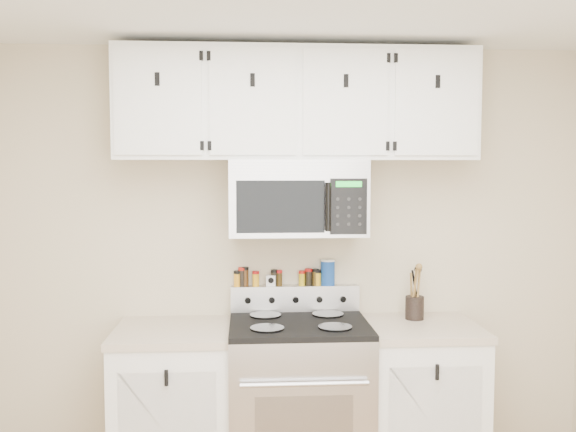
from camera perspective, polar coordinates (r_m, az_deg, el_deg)
The scene contains 20 objects.
back_wall at distance 3.83m, azimuth 0.59°, elevation -3.90°, with size 3.50×0.01×2.50m, color #C5B793.
range at distance 3.71m, azimuth 0.97°, elevation -16.35°, with size 0.76×0.65×1.10m.
base_cabinet_left at distance 3.75m, azimuth -10.08°, elevation -16.60°, with size 0.64×0.62×0.92m.
base_cabinet_right at distance 3.86m, azimuth 11.62°, elevation -16.03°, with size 0.64×0.62×0.92m.
microwave at distance 3.61m, azimuth 0.83°, elevation 1.65°, with size 0.76×0.44×0.42m.
upper_cabinets at distance 3.64m, azimuth 0.80°, elevation 9.87°, with size 2.00×0.35×0.62m.
utensil_crock at distance 3.82m, azimuth 11.19°, elevation -7.84°, with size 0.11×0.11×0.31m.
kitchen_timer at distance 3.81m, azimuth -1.54°, elevation -5.75°, with size 0.06×0.05×0.06m, color white.
salt_canister at distance 3.83m, azimuth 3.55°, elevation -5.01°, with size 0.08×0.08×0.15m.
spice_jar_0 at distance 3.80m, azimuth -4.52°, elevation -5.56°, with size 0.04×0.04×0.09m.
spice_jar_1 at distance 3.80m, azimuth -4.10°, elevation -5.41°, with size 0.05×0.05×0.11m.
spice_jar_2 at distance 3.80m, azimuth -3.82°, elevation -5.39°, with size 0.04×0.04×0.11m.
spice_jar_3 at distance 3.80m, azimuth -2.88°, elevation -5.57°, with size 0.04×0.04×0.09m.
spice_jar_4 at distance 3.81m, azimuth -1.24°, elevation -5.50°, with size 0.04×0.04×0.10m.
spice_jar_5 at distance 3.81m, azimuth -0.78°, elevation -5.52°, with size 0.04×0.04×0.09m.
spice_jar_6 at distance 3.82m, azimuth 1.24°, elevation -5.53°, with size 0.04×0.04×0.09m.
spice_jar_7 at distance 3.82m, azimuth 1.84°, elevation -5.43°, with size 0.04×0.04×0.10m.
spice_jar_8 at distance 3.82m, azimuth 2.46°, elevation -5.44°, with size 0.04×0.04×0.10m.
spice_jar_9 at distance 3.83m, azimuth 2.63°, elevation -5.49°, with size 0.04×0.04×0.09m.
spice_jar_10 at distance 3.83m, azimuth 3.60°, elevation -5.37°, with size 0.04×0.04×0.10m.
Camera 1 is at (-0.29, -2.04, 1.80)m, focal length 40.00 mm.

